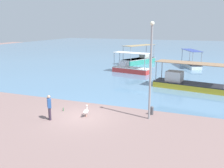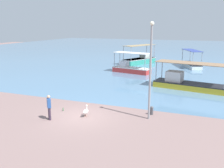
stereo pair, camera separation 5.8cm
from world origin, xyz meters
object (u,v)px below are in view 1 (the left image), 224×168
object	(u,v)px
pelican	(86,111)
lamp_post	(151,67)
fishing_boat_near_left	(131,68)
fisherman_standing	(49,107)
glass_bottle	(63,109)
fishing_boat_center	(139,60)
fishing_boat_outer	(191,64)
mooring_bollard	(152,110)
fishing_boat_far_right	(187,83)

from	to	relation	value
pelican	lamp_post	world-z (taller)	lamp_post
fishing_boat_near_left	fisherman_standing	distance (m)	18.15
glass_bottle	pelican	bearing A→B (deg)	-11.86
fishing_boat_center	fishing_boat_near_left	world-z (taller)	fishing_boat_center
fishing_boat_outer	glass_bottle	distance (m)	24.84
fishing_boat_near_left	mooring_bollard	bearing A→B (deg)	-67.67
fishing_boat_far_right	mooring_bollard	size ratio (longest dim) A/B	11.57
mooring_bollard	fishing_boat_far_right	bearing A→B (deg)	79.01
pelican	glass_bottle	bearing A→B (deg)	168.14
lamp_post	glass_bottle	distance (m)	7.16
pelican	lamp_post	bearing A→B (deg)	15.64
pelican	fisherman_standing	bearing A→B (deg)	-145.38
mooring_bollard	pelican	bearing A→B (deg)	-154.04
pelican	fishing_boat_outer	bearing A→B (deg)	77.81
lamp_post	glass_bottle	size ratio (longest dim) A/B	23.66
fishing_boat_outer	fishing_boat_center	distance (m)	8.08
mooring_bollard	fisherman_standing	distance (m)	7.04
fishing_boat_near_left	lamp_post	world-z (taller)	lamp_post
glass_bottle	fishing_boat_outer	bearing A→B (deg)	72.88
fishing_boat_near_left	pelican	world-z (taller)	fishing_boat_near_left
mooring_bollard	fisherman_standing	size ratio (longest dim) A/B	0.37
fishing_boat_far_right	fishing_boat_center	bearing A→B (deg)	121.25
fishing_boat_near_left	fisherman_standing	bearing A→B (deg)	-90.26
fishing_boat_near_left	lamp_post	size ratio (longest dim) A/B	0.83
fishing_boat_near_left	glass_bottle	xyz separation A→B (m)	(-0.18, -16.33, -0.48)
fishing_boat_center	fishing_boat_far_right	bearing A→B (deg)	-58.75
fishing_boat_outer	fishing_boat_center	bearing A→B (deg)	175.85
fishing_boat_far_right	fishing_boat_center	xyz separation A→B (m)	(-8.64, 14.24, 0.04)
fishing_boat_far_right	fishing_boat_near_left	world-z (taller)	fishing_boat_near_left
fisherman_standing	fishing_boat_center	bearing A→B (deg)	91.86
pelican	glass_bottle	size ratio (longest dim) A/B	2.98
pelican	lamp_post	xyz separation A→B (m)	(4.14, 1.16, 3.18)
glass_bottle	fisherman_standing	bearing A→B (deg)	-86.80
fisherman_standing	glass_bottle	distance (m)	1.98
pelican	mooring_bollard	distance (m)	4.62
fishing_boat_near_left	mooring_bollard	size ratio (longest dim) A/B	8.49
lamp_post	fisherman_standing	bearing A→B (deg)	-157.56
fishing_boat_outer	glass_bottle	xyz separation A→B (m)	(-7.31, -23.73, -0.39)
fishing_boat_outer	pelican	xyz separation A→B (m)	(-5.22, -24.17, -0.12)
lamp_post	pelican	bearing A→B (deg)	-164.36
fishing_boat_outer	pelican	bearing A→B (deg)	-102.19
fishing_boat_outer	fishing_boat_near_left	xyz separation A→B (m)	(-7.13, -7.40, 0.10)
fishing_boat_near_left	fisherman_standing	xyz separation A→B (m)	(-0.08, -18.14, 0.32)
fishing_boat_center	fisherman_standing	xyz separation A→B (m)	(0.85, -26.13, 0.25)
fishing_boat_far_right	mooring_bollard	bearing A→B (deg)	-100.99
lamp_post	glass_bottle	bearing A→B (deg)	-173.40
fishing_boat_far_right	fishing_boat_outer	bearing A→B (deg)	92.43
fishing_boat_far_right	fishing_boat_center	distance (m)	16.65
fishing_boat_center	fisherman_standing	world-z (taller)	fishing_boat_center
lamp_post	mooring_bollard	world-z (taller)	lamp_post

